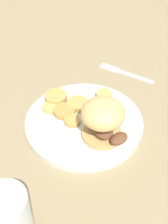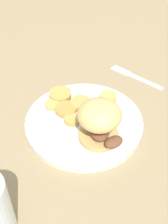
# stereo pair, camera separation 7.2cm
# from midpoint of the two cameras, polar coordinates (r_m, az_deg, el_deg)

# --- Properties ---
(ground_plane) EXTENTS (4.00, 4.00, 0.00)m
(ground_plane) POSITION_cam_midpoint_polar(r_m,az_deg,el_deg) (0.75, -2.74, -2.61)
(ground_plane) COLOR #937F5B
(dinner_plate) EXTENTS (0.28, 0.28, 0.02)m
(dinner_plate) POSITION_cam_midpoint_polar(r_m,az_deg,el_deg) (0.74, -2.77, -2.03)
(dinner_plate) COLOR silver
(dinner_plate) RESTS_ON ground_plane
(sandwich) EXTENTS (0.09, 0.11, 0.10)m
(sandwich) POSITION_cam_midpoint_polar(r_m,az_deg,el_deg) (0.66, 0.38, -1.40)
(sandwich) COLOR tan
(sandwich) RESTS_ON dinner_plate
(potato_round_0) EXTENTS (0.05, 0.05, 0.01)m
(potato_round_0) POSITION_cam_midpoint_polar(r_m,az_deg,el_deg) (0.75, -6.38, 0.05)
(potato_round_0) COLOR #BC8942
(potato_round_0) RESTS_ON dinner_plate
(potato_round_1) EXTENTS (0.04, 0.04, 0.01)m
(potato_round_1) POSITION_cam_midpoint_polar(r_m,az_deg,el_deg) (0.73, -4.96, -1.71)
(potato_round_1) COLOR tan
(potato_round_1) RESTS_ON dinner_plate
(potato_round_2) EXTENTS (0.04, 0.04, 0.01)m
(potato_round_2) POSITION_cam_midpoint_polar(r_m,az_deg,el_deg) (0.77, -8.97, 0.70)
(potato_round_2) COLOR tan
(potato_round_2) RESTS_ON dinner_plate
(potato_round_3) EXTENTS (0.04, 0.04, 0.02)m
(potato_round_3) POSITION_cam_midpoint_polar(r_m,az_deg,el_deg) (0.79, 1.12, 2.94)
(potato_round_3) COLOR tan
(potato_round_3) RESTS_ON dinner_plate
(potato_round_4) EXTENTS (0.05, 0.05, 0.01)m
(potato_round_4) POSITION_cam_midpoint_polar(r_m,az_deg,el_deg) (0.75, -0.73, 0.45)
(potato_round_4) COLOR #BC8942
(potato_round_4) RESTS_ON dinner_plate
(potato_round_5) EXTENTS (0.05, 0.05, 0.01)m
(potato_round_5) POSITION_cam_midpoint_polar(r_m,az_deg,el_deg) (0.77, -3.81, 1.42)
(potato_round_5) COLOR tan
(potato_round_5) RESTS_ON dinner_plate
(potato_round_6) EXTENTS (0.06, 0.06, 0.02)m
(potato_round_6) POSITION_cam_midpoint_polar(r_m,az_deg,el_deg) (0.79, -7.77, 2.60)
(potato_round_6) COLOR tan
(potato_round_6) RESTS_ON dinner_plate
(fork) EXTENTS (0.05, 0.17, 0.00)m
(fork) POSITION_cam_midpoint_polar(r_m,az_deg,el_deg) (0.91, 5.33, 7.03)
(fork) COLOR silver
(fork) RESTS_ON ground_plane
(drinking_glass) EXTENTS (0.07, 0.07, 0.13)m
(drinking_glass) POSITION_cam_midpoint_polar(r_m,az_deg,el_deg) (0.55, -17.19, -18.68)
(drinking_glass) COLOR silver
(drinking_glass) RESTS_ON ground_plane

